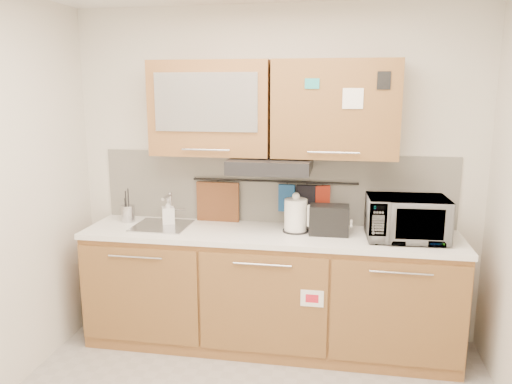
% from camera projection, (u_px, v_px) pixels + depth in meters
% --- Properties ---
extents(wall_back, '(3.20, 0.00, 3.20)m').
position_uv_depth(wall_back, '(275.00, 175.00, 3.96)').
color(wall_back, silver).
rests_on(wall_back, ground).
extents(base_cabinet, '(2.80, 0.64, 0.88)m').
position_uv_depth(base_cabinet, '(269.00, 296.00, 3.85)').
color(base_cabinet, olive).
rests_on(base_cabinet, floor).
extents(countertop, '(2.82, 0.62, 0.04)m').
position_uv_depth(countertop, '(269.00, 235.00, 3.75)').
color(countertop, white).
rests_on(countertop, base_cabinet).
extents(backsplash, '(2.80, 0.02, 0.56)m').
position_uv_depth(backsplash, '(275.00, 188.00, 3.97)').
color(backsplash, silver).
rests_on(backsplash, countertop).
extents(upper_cabinets, '(1.82, 0.37, 0.70)m').
position_uv_depth(upper_cabinets, '(272.00, 109.00, 3.69)').
color(upper_cabinets, olive).
rests_on(upper_cabinets, wall_back).
extents(range_hood, '(0.60, 0.46, 0.10)m').
position_uv_depth(range_hood, '(271.00, 165.00, 3.70)').
color(range_hood, black).
rests_on(range_hood, upper_cabinets).
extents(sink, '(0.42, 0.40, 0.26)m').
position_uv_depth(sink, '(162.00, 226.00, 3.90)').
color(sink, silver).
rests_on(sink, countertop).
extents(utensil_rail, '(1.30, 0.02, 0.02)m').
position_uv_depth(utensil_rail, '(274.00, 181.00, 3.92)').
color(utensil_rail, black).
rests_on(utensil_rail, backsplash).
extents(utensil_crock, '(0.14, 0.14, 0.27)m').
position_uv_depth(utensil_crock, '(128.00, 213.00, 4.02)').
color(utensil_crock, '#B4B3B8').
rests_on(utensil_crock, countertop).
extents(kettle, '(0.23, 0.21, 0.30)m').
position_uv_depth(kettle, '(296.00, 216.00, 3.73)').
color(kettle, white).
rests_on(kettle, countertop).
extents(toaster, '(0.29, 0.17, 0.22)m').
position_uv_depth(toaster, '(329.00, 220.00, 3.67)').
color(toaster, black).
rests_on(toaster, countertop).
extents(microwave, '(0.57, 0.41, 0.31)m').
position_uv_depth(microwave, '(406.00, 219.00, 3.53)').
color(microwave, '#999999').
rests_on(microwave, countertop).
extents(soap_bottle, '(0.12, 0.12, 0.21)m').
position_uv_depth(soap_bottle, '(168.00, 212.00, 3.94)').
color(soap_bottle, '#999999').
rests_on(soap_bottle, countertop).
extents(cutting_board, '(0.35, 0.03, 0.43)m').
position_uv_depth(cutting_board, '(218.00, 208.00, 4.03)').
color(cutting_board, brown).
rests_on(cutting_board, utensil_rail).
extents(oven_mitt, '(0.13, 0.04, 0.21)m').
position_uv_depth(oven_mitt, '(287.00, 198.00, 3.92)').
color(oven_mitt, '#1D4B87').
rests_on(oven_mitt, utensil_rail).
extents(dark_pouch, '(0.16, 0.05, 0.24)m').
position_uv_depth(dark_pouch, '(306.00, 201.00, 3.90)').
color(dark_pouch, black).
rests_on(dark_pouch, utensil_rail).
extents(pot_holder, '(0.12, 0.06, 0.15)m').
position_uv_depth(pot_holder, '(323.00, 195.00, 3.86)').
color(pot_holder, '#A92916').
rests_on(pot_holder, utensil_rail).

